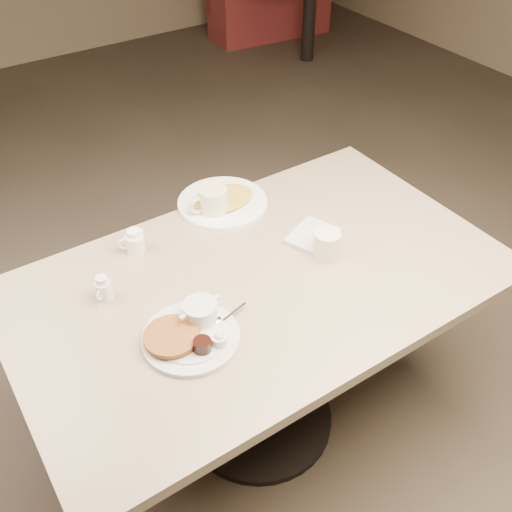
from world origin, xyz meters
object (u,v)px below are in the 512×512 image
hash_plate (223,201)px  main_plate (190,331)px  creamer_left (103,289)px  coffee_mug_near (327,244)px  coffee_mug_far (212,202)px  creamer_right (134,242)px  diner_table (259,315)px

hash_plate → main_plate: bearing=-129.1°
creamer_left → hash_plate: 0.57m
main_plate → coffee_mug_near: size_ratio=2.66×
coffee_mug_near → creamer_left: coffee_mug_near is taller
main_plate → coffee_mug_far: size_ratio=2.37×
coffee_mug_near → creamer_right: size_ratio=1.44×
main_plate → creamer_left: size_ratio=4.27×
diner_table → coffee_mug_far: bearing=82.6°
diner_table → main_plate: bearing=-161.7°
main_plate → coffee_mug_near: 0.53m
diner_table → coffee_mug_near: bearing=-7.7°
creamer_left → hash_plate: bearing=21.9°
main_plate → hash_plate: bearing=50.9°
diner_table → creamer_left: size_ratio=18.75×
main_plate → coffee_mug_near: coffee_mug_near is taller
diner_table → coffee_mug_far: 0.42m
creamer_left → creamer_right: same height
diner_table → main_plate: size_ratio=4.39×
coffee_mug_far → hash_plate: 0.07m
creamer_right → diner_table: bearing=-51.2°
coffee_mug_near → creamer_left: (-0.66, 0.21, -0.01)m
creamer_right → hash_plate: creamer_right is taller
coffee_mug_near → coffee_mug_far: (-0.19, 0.39, 0.00)m
creamer_left → creamer_right: bearing=41.9°
diner_table → creamer_right: (-0.26, 0.33, 0.21)m
diner_table → creamer_right: creamer_right is taller
coffee_mug_far → creamer_right: (-0.31, -0.03, -0.01)m
creamer_right → coffee_mug_near: bearing=-35.7°
coffee_mug_near → hash_plate: coffee_mug_near is taller
coffee_mug_near → creamer_left: bearing=162.6°
coffee_mug_far → hash_plate: coffee_mug_far is taller
main_plate → hash_plate: 0.63m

